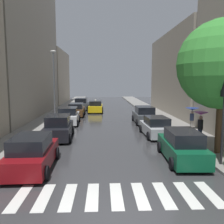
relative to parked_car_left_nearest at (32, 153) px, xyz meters
The scene contains 20 objects.
ground_plane 19.83m from the parked_car_left_nearest, 78.48° to the left, with size 28.00×72.00×0.04m, color #343436.
sidewalk_left 19.59m from the parked_car_left_nearest, 97.47° to the left, with size 3.00×72.00×0.15m, color gray.
sidewalk_right 22.06m from the parked_car_left_nearest, 61.70° to the left, with size 3.00×72.00×0.15m, color gray.
crosswalk_stripes 5.00m from the parked_car_left_nearest, 36.73° to the right, with size 7.65×2.20×0.01m.
building_left_mid 22.86m from the parked_car_left_nearest, 110.64° to the left, with size 6.00×21.04×23.82m, color #9E9384.
building_left_far 38.01m from the parked_car_left_nearest, 100.75° to the left, with size 6.00×14.23×10.23m, color #B2A38C.
building_right_mid 25.85m from the parked_car_left_nearest, 54.01° to the left, with size 6.00×18.72×10.66m, color #9E9384.
parked_car_left_nearest is the anchor object (origin of this frame).
parked_car_left_second 6.41m from the parked_car_left_nearest, 88.73° to the left, with size 2.23×4.60×1.80m.
parked_car_left_third 12.76m from the parked_car_left_nearest, 90.02° to the left, with size 2.28×4.50×1.71m.
parked_car_left_fourth 18.53m from the parked_car_left_nearest, 89.49° to the left, with size 2.15×4.55×1.60m.
parked_car_left_fifth 25.33m from the parked_car_left_nearest, 89.48° to the left, with size 2.22×4.14×1.79m.
parked_car_right_nearest 7.82m from the parked_car_left_nearest, ahead, with size 2.11×4.62×1.69m.
parked_car_right_second 10.36m from the parked_car_left_nearest, 42.21° to the left, with size 2.14×4.36×1.55m.
parked_car_right_third 15.10m from the parked_car_left_nearest, 58.96° to the left, with size 2.16×4.52×1.76m.
taxi_midroad 22.26m from the parked_car_left_nearest, 83.55° to the left, with size 2.12×4.40×1.81m.
pedestrian_foreground 14.35m from the parked_car_left_nearest, 38.24° to the left, with size 1.17×1.17×1.87m.
pedestrian_by_kerb 11.22m from the parked_car_left_nearest, 24.07° to the left, with size 0.97×0.97×2.05m.
street_tree_right 11.26m from the parked_car_left_nearest, 10.60° to the left, with size 5.04×5.04×7.59m.
lamp_post_left 14.50m from the parked_car_left_nearest, 96.51° to the left, with size 0.60×0.28×7.34m.
Camera 1 is at (-0.52, -6.93, 4.28)m, focal length 38.47 mm.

